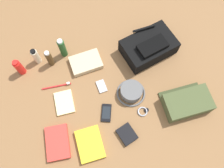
{
  "coord_description": "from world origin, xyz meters",
  "views": [
    {
      "loc": [
        -0.17,
        -0.5,
        1.37
      ],
      "look_at": [
        0.0,
        0.0,
        0.04
      ],
      "focal_mm": 36.62,
      "sensor_mm": 36.0,
      "label": 1
    }
  ],
  "objects_px": {
    "sunscreen_spray": "(19,67)",
    "paperback_novel": "(58,143)",
    "cell_phone": "(106,113)",
    "toiletry_pouch": "(187,103)",
    "cologne_bottle": "(50,58)",
    "shampoo_bottle": "(62,48)",
    "folded_towel": "(86,62)",
    "lotion_bottle": "(36,56)",
    "bucket_hat": "(131,92)",
    "notepad": "(64,103)",
    "media_player": "(102,86)",
    "wristwatch": "(143,111)",
    "toothbrush": "(58,86)",
    "travel_guidebook": "(90,144)",
    "backpack": "(149,47)",
    "wallet": "(127,134)"
  },
  "relations": [
    {
      "from": "shampoo_bottle",
      "to": "wristwatch",
      "type": "relative_size",
      "value": 2.33
    },
    {
      "from": "sunscreen_spray",
      "to": "shampoo_bottle",
      "type": "height_order",
      "value": "shampoo_bottle"
    },
    {
      "from": "shampoo_bottle",
      "to": "folded_towel",
      "type": "relative_size",
      "value": 0.83
    },
    {
      "from": "travel_guidebook",
      "to": "notepad",
      "type": "bearing_deg",
      "value": 104.75
    },
    {
      "from": "bucket_hat",
      "to": "toothbrush",
      "type": "xyz_separation_m",
      "value": [
        -0.42,
        0.2,
        -0.02
      ]
    },
    {
      "from": "sunscreen_spray",
      "to": "folded_towel",
      "type": "xyz_separation_m",
      "value": [
        0.41,
        -0.08,
        -0.05
      ]
    },
    {
      "from": "paperback_novel",
      "to": "folded_towel",
      "type": "height_order",
      "value": "folded_towel"
    },
    {
      "from": "bucket_hat",
      "to": "folded_towel",
      "type": "bearing_deg",
      "value": 125.22
    },
    {
      "from": "bucket_hat",
      "to": "cell_phone",
      "type": "relative_size",
      "value": 1.46
    },
    {
      "from": "toothbrush",
      "to": "folded_towel",
      "type": "distance_m",
      "value": 0.24
    },
    {
      "from": "wristwatch",
      "to": "notepad",
      "type": "xyz_separation_m",
      "value": [
        -0.44,
        0.21,
        0.0
      ]
    },
    {
      "from": "cell_phone",
      "to": "wallet",
      "type": "distance_m",
      "value": 0.18
    },
    {
      "from": "lotion_bottle",
      "to": "shampoo_bottle",
      "type": "relative_size",
      "value": 0.8
    },
    {
      "from": "shampoo_bottle",
      "to": "wallet",
      "type": "relative_size",
      "value": 1.5
    },
    {
      "from": "sunscreen_spray",
      "to": "notepad",
      "type": "relative_size",
      "value": 0.9
    },
    {
      "from": "cell_phone",
      "to": "notepad",
      "type": "bearing_deg",
      "value": 146.89
    },
    {
      "from": "paperback_novel",
      "to": "notepad",
      "type": "height_order",
      "value": "paperback_novel"
    },
    {
      "from": "toiletry_pouch",
      "to": "lotion_bottle",
      "type": "distance_m",
      "value": 0.99
    },
    {
      "from": "folded_towel",
      "to": "toothbrush",
      "type": "bearing_deg",
      "value": -155.95
    },
    {
      "from": "toiletry_pouch",
      "to": "media_player",
      "type": "distance_m",
      "value": 0.54
    },
    {
      "from": "travel_guidebook",
      "to": "folded_towel",
      "type": "relative_size",
      "value": 0.98
    },
    {
      "from": "cologne_bottle",
      "to": "shampoo_bottle",
      "type": "relative_size",
      "value": 0.86
    },
    {
      "from": "toiletry_pouch",
      "to": "wallet",
      "type": "height_order",
      "value": "toiletry_pouch"
    },
    {
      "from": "notepad",
      "to": "media_player",
      "type": "bearing_deg",
      "value": 11.09
    },
    {
      "from": "paperback_novel",
      "to": "cell_phone",
      "type": "relative_size",
      "value": 1.7
    },
    {
      "from": "toiletry_pouch",
      "to": "toothbrush",
      "type": "xyz_separation_m",
      "value": [
        -0.72,
        0.38,
        -0.03
      ]
    },
    {
      "from": "wristwatch",
      "to": "media_player",
      "type": "bearing_deg",
      "value": 128.28
    },
    {
      "from": "cologne_bottle",
      "to": "toothbrush",
      "type": "distance_m",
      "value": 0.19
    },
    {
      "from": "lotion_bottle",
      "to": "travel_guidebook",
      "type": "relative_size",
      "value": 0.67
    },
    {
      "from": "wristwatch",
      "to": "folded_towel",
      "type": "bearing_deg",
      "value": 118.71
    },
    {
      "from": "bucket_hat",
      "to": "wristwatch",
      "type": "relative_size",
      "value": 2.56
    },
    {
      "from": "cologne_bottle",
      "to": "toothbrush",
      "type": "height_order",
      "value": "cologne_bottle"
    },
    {
      "from": "paperback_novel",
      "to": "toothbrush",
      "type": "xyz_separation_m",
      "value": [
        0.09,
        0.34,
        -0.01
      ]
    },
    {
      "from": "bucket_hat",
      "to": "paperback_novel",
      "type": "bearing_deg",
      "value": -163.89
    },
    {
      "from": "wristwatch",
      "to": "toiletry_pouch",
      "type": "bearing_deg",
      "value": -9.16
    },
    {
      "from": "wallet",
      "to": "toiletry_pouch",
      "type": "bearing_deg",
      "value": -6.55
    },
    {
      "from": "backpack",
      "to": "paperback_novel",
      "type": "bearing_deg",
      "value": -151.5
    },
    {
      "from": "cologne_bottle",
      "to": "travel_guidebook",
      "type": "bearing_deg",
      "value": -81.71
    },
    {
      "from": "toothbrush",
      "to": "notepad",
      "type": "distance_m",
      "value": 0.12
    },
    {
      "from": "toiletry_pouch",
      "to": "cologne_bottle",
      "type": "bearing_deg",
      "value": 142.38
    },
    {
      "from": "sunscreen_spray",
      "to": "paperback_novel",
      "type": "height_order",
      "value": "sunscreen_spray"
    },
    {
      "from": "shampoo_bottle",
      "to": "media_player",
      "type": "bearing_deg",
      "value": -62.11
    },
    {
      "from": "sunscreen_spray",
      "to": "folded_towel",
      "type": "distance_m",
      "value": 0.42
    },
    {
      "from": "toothbrush",
      "to": "paperback_novel",
      "type": "bearing_deg",
      "value": -104.32
    },
    {
      "from": "toiletry_pouch",
      "to": "notepad",
      "type": "distance_m",
      "value": 0.75
    },
    {
      "from": "lotion_bottle",
      "to": "media_player",
      "type": "xyz_separation_m",
      "value": [
        0.34,
        -0.32,
        -0.06
      ]
    },
    {
      "from": "notepad",
      "to": "lotion_bottle",
      "type": "bearing_deg",
      "value": 109.27
    },
    {
      "from": "bucket_hat",
      "to": "paperback_novel",
      "type": "height_order",
      "value": "bucket_hat"
    },
    {
      "from": "travel_guidebook",
      "to": "media_player",
      "type": "xyz_separation_m",
      "value": [
        0.17,
        0.32,
        -0.01
      ]
    },
    {
      "from": "bucket_hat",
      "to": "wristwatch",
      "type": "xyz_separation_m",
      "value": [
        0.03,
        -0.14,
        -0.02
      ]
    }
  ]
}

